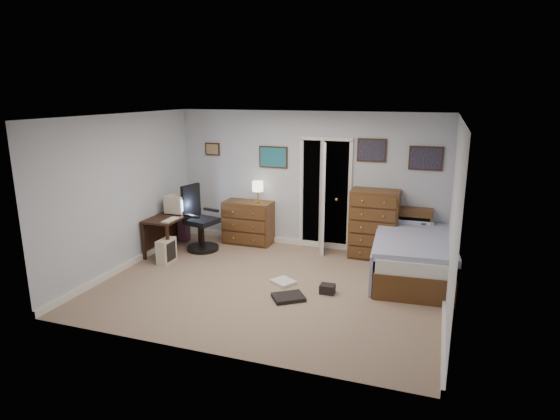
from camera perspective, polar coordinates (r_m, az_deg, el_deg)
The scene contains 15 objects.
floor at distance 7.13m, azimuth -1.26°, elevation -9.20°, with size 5.00×4.00×0.02m, color gray.
computer_desk at distance 8.69m, azimuth -13.44°, elevation -1.53°, with size 0.56×1.19×0.68m.
crt_monitor at distance 8.68m, azimuth -12.46°, elevation 0.73°, with size 0.36×0.33×0.33m.
keyboard at distance 8.23m, azimuth -13.26°, elevation -1.19°, with size 0.14×0.36×0.02m, color beige.
pc_tower at distance 8.20m, azimuth -13.68°, elevation -4.85°, with size 0.19×0.38×0.41m.
office_chair at distance 8.66m, azimuth -9.82°, elevation -1.83°, with size 0.69×0.69×1.20m.
media_stack at distance 9.21m, azimuth -11.68°, elevation -1.15°, with size 0.17×0.17×0.86m, color maroon.
low_dresser at distance 8.93m, azimuth -3.87°, elevation -1.51°, with size 0.92×0.46×0.82m, color #55381B.
table_lamp at distance 8.69m, azimuth -2.73°, elevation 2.81°, with size 0.20×0.20×0.40m.
doorway at distance 8.82m, azimuth 5.96°, elevation 2.21°, with size 0.96×1.12×2.05m.
tall_dresser at distance 8.25m, azimuth 11.40°, elevation -1.71°, with size 0.82×0.48×1.20m, color #55381B.
headboard_bookcase at distance 8.35m, azimuth 14.53°, elevation -2.55°, with size 1.01×0.27×0.91m.
bed at distance 7.67m, azimuth 15.84°, elevation -5.24°, with size 1.32×2.27×0.72m.
wall_posters at distance 8.36m, azimuth 7.12°, elevation 6.70°, with size 4.38×0.04×0.60m.
floor_clutter at distance 6.85m, azimuth 2.17°, elevation -9.82°, with size 1.03×0.97×0.13m.
Camera 1 is at (2.28, -6.14, 2.82)m, focal length 30.00 mm.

